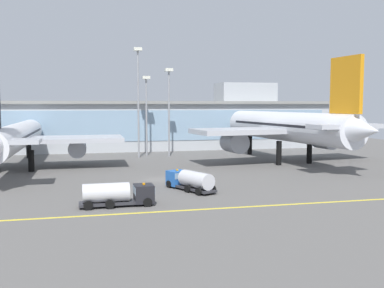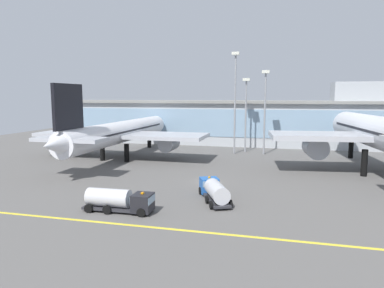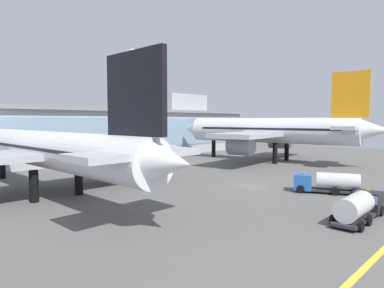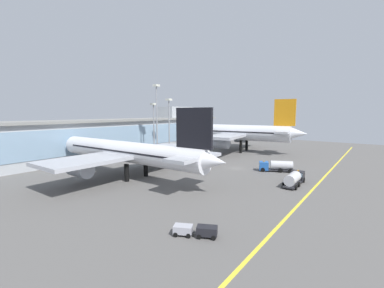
{
  "view_description": "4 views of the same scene",
  "coord_description": "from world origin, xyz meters",
  "px_view_note": "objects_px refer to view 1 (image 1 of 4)",
  "views": [
    {
      "loc": [
        -11.26,
        -71.86,
        12.42
      ],
      "look_at": [
        6.87,
        4.26,
        5.37
      ],
      "focal_mm": 41.53,
      "sensor_mm": 36.0,
      "label": 1
    },
    {
      "loc": [
        11.82,
        -57.32,
        14.54
      ],
      "look_at": [
        -4.21,
        5.73,
        5.65
      ],
      "focal_mm": 32.86,
      "sensor_mm": 36.0,
      "label": 2
    },
    {
      "loc": [
        -43.88,
        -29.04,
        10.19
      ],
      "look_at": [
        -0.21,
        12.58,
        5.95
      ],
      "focal_mm": 31.73,
      "sensor_mm": 36.0,
      "label": 3
    },
    {
      "loc": [
        -65.51,
        -32.79,
        15.78
      ],
      "look_at": [
        -6.46,
        10.62,
        6.84
      ],
      "focal_mm": 24.38,
      "sensor_mm": 36.0,
      "label": 4
    }
  ],
  "objects_px": {
    "airliner_near_right": "(287,127)",
    "fuel_tanker_truck": "(120,194)",
    "baggage_tug_near": "(189,180)",
    "airliner_near_left": "(16,138)",
    "apron_light_mast_east": "(146,102)",
    "apron_light_mast_west": "(169,98)",
    "apron_light_mast_centre": "(138,87)"
  },
  "relations": [
    {
      "from": "airliner_near_left",
      "to": "apron_light_mast_west",
      "type": "xyz_separation_m",
      "value": [
        32.12,
        14.54,
        7.78
      ]
    },
    {
      "from": "baggage_tug_near",
      "to": "airliner_near_right",
      "type": "bearing_deg",
      "value": -71.61
    },
    {
      "from": "airliner_near_left",
      "to": "apron_light_mast_centre",
      "type": "height_order",
      "value": "apron_light_mast_centre"
    },
    {
      "from": "baggage_tug_near",
      "to": "apron_light_mast_east",
      "type": "bearing_deg",
      "value": -24.25
    },
    {
      "from": "airliner_near_left",
      "to": "airliner_near_right",
      "type": "bearing_deg",
      "value": -92.31
    },
    {
      "from": "airliner_near_left",
      "to": "baggage_tug_near",
      "type": "height_order",
      "value": "airliner_near_left"
    },
    {
      "from": "baggage_tug_near",
      "to": "apron_light_mast_east",
      "type": "distance_m",
      "value": 46.32
    },
    {
      "from": "baggage_tug_near",
      "to": "apron_light_mast_centre",
      "type": "distance_m",
      "value": 43.72
    },
    {
      "from": "airliner_near_right",
      "to": "fuel_tanker_truck",
      "type": "distance_m",
      "value": 50.3
    },
    {
      "from": "apron_light_mast_west",
      "to": "fuel_tanker_truck",
      "type": "bearing_deg",
      "value": -107.12
    },
    {
      "from": "fuel_tanker_truck",
      "to": "baggage_tug_near",
      "type": "distance_m",
      "value": 13.09
    },
    {
      "from": "apron_light_mast_east",
      "to": "apron_light_mast_centre",
      "type": "bearing_deg",
      "value": -121.55
    },
    {
      "from": "airliner_near_right",
      "to": "baggage_tug_near",
      "type": "xyz_separation_m",
      "value": [
        -27.05,
        -25.1,
        -6.03
      ]
    },
    {
      "from": "apron_light_mast_east",
      "to": "airliner_near_right",
      "type": "bearing_deg",
      "value": -36.03
    },
    {
      "from": "airliner_near_right",
      "to": "apron_light_mast_east",
      "type": "xyz_separation_m",
      "value": [
        -27.22,
        19.8,
        5.36
      ]
    },
    {
      "from": "airliner_near_right",
      "to": "apron_light_mast_west",
      "type": "distance_m",
      "value": 28.57
    },
    {
      "from": "baggage_tug_near",
      "to": "apron_light_mast_centre",
      "type": "bearing_deg",
      "value": -20.94
    },
    {
      "from": "apron_light_mast_centre",
      "to": "apron_light_mast_west",
      "type": "bearing_deg",
      "value": 6.32
    },
    {
      "from": "airliner_near_right",
      "to": "apron_light_mast_west",
      "type": "xyz_separation_m",
      "value": [
        -22.25,
        16.77,
        6.32
      ]
    },
    {
      "from": "apron_light_mast_west",
      "to": "apron_light_mast_east",
      "type": "distance_m",
      "value": 5.9
    },
    {
      "from": "apron_light_mast_west",
      "to": "apron_light_mast_centre",
      "type": "bearing_deg",
      "value": -173.68
    },
    {
      "from": "apron_light_mast_west",
      "to": "apron_light_mast_east",
      "type": "height_order",
      "value": "apron_light_mast_west"
    },
    {
      "from": "airliner_near_left",
      "to": "apron_light_mast_centre",
      "type": "xyz_separation_m",
      "value": [
        24.79,
        13.72,
        10.27
      ]
    },
    {
      "from": "airliner_near_left",
      "to": "airliner_near_right",
      "type": "height_order",
      "value": "airliner_near_right"
    },
    {
      "from": "fuel_tanker_truck",
      "to": "apron_light_mast_east",
      "type": "distance_m",
      "value": 54.9
    },
    {
      "from": "baggage_tug_near",
      "to": "apron_light_mast_east",
      "type": "xyz_separation_m",
      "value": [
        -0.17,
        44.89,
        11.4
      ]
    },
    {
      "from": "fuel_tanker_truck",
      "to": "apron_light_mast_east",
      "type": "xyz_separation_m",
      "value": [
        10.33,
        52.7,
        11.4
      ]
    },
    {
      "from": "fuel_tanker_truck",
      "to": "airliner_near_right",
      "type": "bearing_deg",
      "value": 40.0
    },
    {
      "from": "airliner_near_left",
      "to": "apron_light_mast_east",
      "type": "height_order",
      "value": "apron_light_mast_east"
    },
    {
      "from": "airliner_near_right",
      "to": "fuel_tanker_truck",
      "type": "bearing_deg",
      "value": 124.04
    },
    {
      "from": "fuel_tanker_truck",
      "to": "baggage_tug_near",
      "type": "relative_size",
      "value": 0.98
    },
    {
      "from": "apron_light_mast_centre",
      "to": "baggage_tug_near",
      "type": "bearing_deg",
      "value": -86.48
    }
  ]
}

